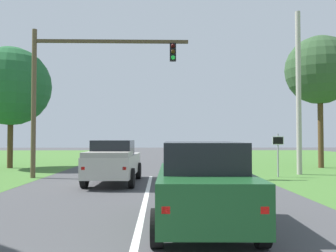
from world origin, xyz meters
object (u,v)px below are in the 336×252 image
Objects in this scene: traffic_light at (76,79)px; extra_tree_1 at (11,86)px; red_suv_near at (202,182)px; pickup_truck_lead at (114,161)px; oak_tree_right at (320,70)px; utility_pole_right at (299,92)px; keep_moving_sign at (278,149)px.

extra_tree_1 is at bearing 134.31° from traffic_light.
red_suv_near is 19.78m from extra_tree_1.
pickup_truck_lead is 16.07m from oak_tree_right.
red_suv_near is 0.60× the size of traffic_light.
utility_pole_right reaches higher than pickup_truck_lead.
traffic_light is 12.06m from utility_pole_right.
utility_pole_right reaches higher than extra_tree_1.
keep_moving_sign is 0.25× the size of utility_pole_right.
utility_pole_right is (6.72, 11.30, 3.52)m from red_suv_near.
traffic_light is at bearing -173.83° from utility_pole_right.
traffic_light is 0.90× the size of oak_tree_right.
traffic_light is at bearing 117.74° from red_suv_near.
pickup_truck_lead is at bearing -45.13° from traffic_light.
keep_moving_sign is 3.71m from utility_pole_right.
oak_tree_right is at bearing -0.83° from extra_tree_1.
oak_tree_right is 20.87m from extra_tree_1.
red_suv_near is 11.99m from traffic_light.
utility_pole_right is 18.29m from extra_tree_1.
red_suv_near is 19.24m from oak_tree_right.
utility_pole_right reaches higher than red_suv_near.
red_suv_near is at bearing -62.26° from traffic_light.
extra_tree_1 is at bearing 134.47° from pickup_truck_lead.
pickup_truck_lead is 0.64× the size of extra_tree_1.
traffic_light is (-5.26, 10.00, 4.02)m from red_suv_near.
oak_tree_right is (12.89, 7.79, 5.61)m from pickup_truck_lead.
keep_moving_sign is 8.91m from oak_tree_right.
keep_moving_sign is at bearing 0.24° from traffic_light.
extra_tree_1 reaches higher than red_suv_near.
extra_tree_1 is at bearing 160.17° from keep_moving_sign.
extra_tree_1 is (-16.09, 5.80, 4.04)m from keep_moving_sign.
extra_tree_1 reaches higher than pickup_truck_lead.
keep_moving_sign is (8.14, 2.29, 0.46)m from pickup_truck_lead.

